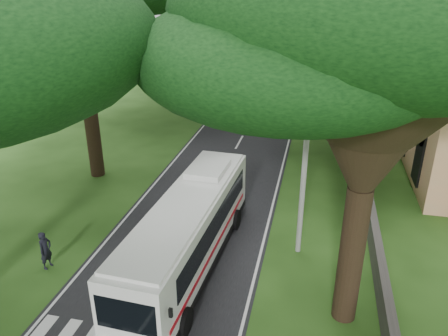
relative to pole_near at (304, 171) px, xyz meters
name	(u,v)px	position (x,y,z in m)	size (l,w,h in m)	color
ground	(141,321)	(-5.50, -6.00, -4.18)	(140.00, 140.00, 0.00)	#1E3E11
road	(250,123)	(-5.50, 19.00, -4.17)	(8.00, 120.00, 0.04)	black
property_wall	(355,127)	(3.50, 18.00, -3.58)	(0.35, 50.00, 1.20)	#383533
pole_near	(304,171)	(0.00, 0.00, 0.00)	(1.60, 0.24, 8.00)	gray
pole_mid	(317,77)	(0.00, 20.00, 0.00)	(1.60, 0.24, 8.00)	gray
pole_far	(321,44)	(0.00, 40.00, 0.00)	(1.60, 0.24, 8.00)	gray
tree_r_near	(385,16)	(2.00, -4.00, 6.79)	(12.51, 12.51, 13.82)	black
coach_bus	(189,230)	(-4.70, -2.22, -2.34)	(3.21, 11.73, 3.42)	white
distant_car_a	(252,73)	(-8.37, 37.65, -3.54)	(1.44, 3.58, 1.22)	#9E9FA3
distant_car_b	(254,69)	(-8.50, 40.10, -3.40)	(1.60, 4.58, 1.51)	navy
distant_car_c	(303,60)	(-2.50, 48.20, -3.40)	(2.10, 5.16, 1.50)	maroon
pedestrian	(46,250)	(-10.89, -3.73, -3.28)	(0.65, 0.43, 1.79)	black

